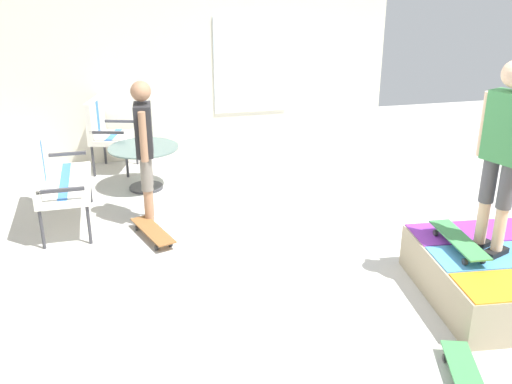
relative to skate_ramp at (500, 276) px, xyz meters
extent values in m
cube|color=beige|center=(0.91, 1.62, -0.26)|extent=(12.00, 12.00, 0.10)
cube|color=silver|center=(4.71, 2.12, 1.02)|extent=(0.20, 6.00, 2.46)
cube|color=silver|center=(4.60, 1.22, 1.14)|extent=(0.03, 1.10, 1.40)
cube|color=tan|center=(0.00, 0.03, -0.01)|extent=(1.55, 1.35, 0.42)
cube|color=#4C99D8|center=(0.00, 0.03, 0.21)|extent=(0.57, 1.22, 0.01)
cube|color=purple|center=(0.48, -0.02, 0.21)|extent=(0.57, 1.22, 0.01)
cylinder|color=#B2B2B7|center=(0.06, 0.61, 0.18)|extent=(1.38, 0.18, 0.05)
cylinder|color=#38383D|center=(1.91, 3.57, 0.01)|extent=(0.04, 0.04, 0.44)
cylinder|color=#38383D|center=(3.08, 3.60, 0.01)|extent=(0.04, 0.04, 0.44)
cylinder|color=#38383D|center=(1.90, 4.04, 0.01)|extent=(0.04, 0.04, 0.44)
cylinder|color=#38383D|center=(3.07, 4.07, 0.01)|extent=(0.04, 0.04, 0.44)
cube|color=silver|center=(2.49, 3.82, 0.27)|extent=(1.26, 0.58, 0.08)
cube|color=#3872C6|center=(2.49, 3.82, 0.31)|extent=(1.21, 0.13, 0.00)
cube|color=silver|center=(2.49, 4.06, 0.56)|extent=(1.25, 0.11, 0.50)
cube|color=#3872C6|center=(2.49, 4.06, 0.56)|extent=(0.10, 0.09, 0.46)
cube|color=#38383D|center=(1.89, 3.81, 0.43)|extent=(0.05, 0.47, 0.04)
cube|color=#38383D|center=(3.10, 3.83, 0.43)|extent=(0.05, 0.47, 0.04)
cylinder|color=#38383D|center=(3.89, 3.13, 0.01)|extent=(0.04, 0.04, 0.44)
cylinder|color=#38383D|center=(4.41, 2.97, 0.01)|extent=(0.04, 0.04, 0.44)
cylinder|color=#38383D|center=(4.02, 3.58, 0.01)|extent=(0.04, 0.04, 0.44)
cylinder|color=#38383D|center=(4.54, 3.43, 0.01)|extent=(0.04, 0.04, 0.44)
cube|color=silver|center=(4.22, 3.28, 0.27)|extent=(0.75, 0.70, 0.08)
cube|color=#3872C6|center=(4.22, 3.28, 0.31)|extent=(0.58, 0.26, 0.00)
cube|color=silver|center=(4.28, 3.50, 0.56)|extent=(0.62, 0.25, 0.50)
cube|color=#3872C6|center=(4.28, 3.50, 0.56)|extent=(0.12, 0.11, 0.46)
cube|color=#38383D|center=(3.94, 3.36, 0.43)|extent=(0.17, 0.46, 0.04)
cube|color=#38383D|center=(4.49, 3.19, 0.43)|extent=(0.17, 0.46, 0.04)
cylinder|color=#38383D|center=(3.40, 2.91, 0.06)|extent=(0.06, 0.06, 0.55)
cylinder|color=#38383D|center=(3.40, 2.91, -0.20)|extent=(0.44, 0.44, 0.03)
cylinder|color=slate|center=(3.40, 2.91, 0.35)|extent=(0.90, 0.90, 0.02)
cube|color=silver|center=(2.22, 2.93, -0.19)|extent=(0.13, 0.25, 0.05)
cylinder|color=#9E7051|center=(2.22, 2.93, 0.03)|extent=(0.10, 0.10, 0.38)
cylinder|color=slate|center=(2.22, 2.93, 0.41)|extent=(0.13, 0.13, 0.38)
cube|color=silver|center=(2.39, 2.92, -0.19)|extent=(0.13, 0.25, 0.05)
cylinder|color=#9E7051|center=(2.39, 2.92, 0.03)|extent=(0.10, 0.10, 0.38)
cylinder|color=slate|center=(2.39, 2.92, 0.41)|extent=(0.13, 0.13, 0.38)
cube|color=#262628|center=(2.31, 2.92, 0.88)|extent=(0.33, 0.20, 0.57)
sphere|color=#9E7051|center=(2.31, 2.92, 1.31)|extent=(0.22, 0.22, 0.22)
cylinder|color=#9E7051|center=(2.11, 2.94, 0.86)|extent=(0.08, 0.08, 0.54)
cylinder|color=#9E7051|center=(2.51, 2.91, 0.86)|extent=(0.08, 0.08, 0.54)
cube|color=black|center=(0.01, 0.07, 0.24)|extent=(0.19, 0.26, 0.05)
cylinder|color=beige|center=(0.01, 0.07, 0.46)|extent=(0.10, 0.10, 0.39)
cylinder|color=#4C4C51|center=(0.01, 0.07, 0.85)|extent=(0.13, 0.13, 0.39)
cube|color=black|center=(0.17, 0.14, 0.24)|extent=(0.19, 0.26, 0.05)
cylinder|color=beige|center=(0.17, 0.14, 0.46)|extent=(0.10, 0.10, 0.39)
cylinder|color=#4C4C51|center=(0.17, 0.14, 0.85)|extent=(0.13, 0.13, 0.39)
cube|color=#3F8C4C|center=(0.09, 0.10, 1.34)|extent=(0.36, 0.29, 0.58)
cylinder|color=beige|center=(0.28, 0.18, 1.32)|extent=(0.08, 0.08, 0.55)
cube|color=brown|center=(1.89, 2.92, -0.12)|extent=(0.82, 0.45, 0.02)
cylinder|color=#333333|center=(2.18, 2.94, -0.19)|extent=(0.06, 0.05, 0.06)
cylinder|color=#333333|center=(2.13, 3.09, -0.19)|extent=(0.06, 0.05, 0.06)
cylinder|color=#333333|center=(1.65, 2.75, -0.19)|extent=(0.06, 0.05, 0.06)
cylinder|color=#333333|center=(1.60, 2.91, -0.19)|extent=(0.06, 0.05, 0.06)
cube|color=#3F8C4C|center=(-1.00, 0.93, -0.12)|extent=(0.82, 0.44, 0.02)
cylinder|color=#333333|center=(-0.76, 0.77, -0.19)|extent=(0.06, 0.05, 0.06)
cylinder|color=#333333|center=(-0.71, 0.92, -0.19)|extent=(0.06, 0.05, 0.06)
cube|color=#3F8C4C|center=(0.18, 0.33, 0.31)|extent=(0.81, 0.26, 0.01)
cylinder|color=#333333|center=(0.46, 0.23, 0.24)|extent=(0.06, 0.03, 0.06)
cylinder|color=#333333|center=(0.47, 0.39, 0.24)|extent=(0.06, 0.03, 0.06)
cylinder|color=#333333|center=(-0.10, 0.27, 0.24)|extent=(0.06, 0.03, 0.06)
cylinder|color=#333333|center=(-0.09, 0.43, 0.24)|extent=(0.06, 0.03, 0.06)
camera|label=1|loc=(-3.92, 3.13, 2.62)|focal=41.15mm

